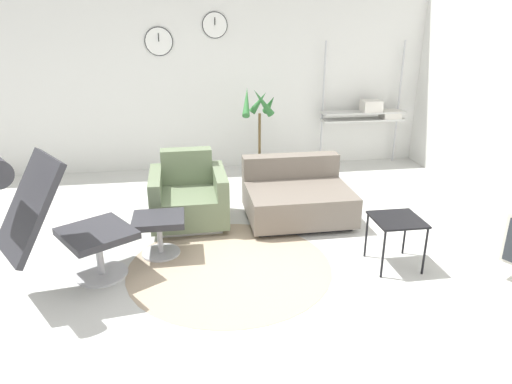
# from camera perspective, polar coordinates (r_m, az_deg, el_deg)

# --- Properties ---
(ground_plane) EXTENTS (12.00, 12.00, 0.00)m
(ground_plane) POSITION_cam_1_polar(r_m,az_deg,el_deg) (4.34, -3.36, -7.86)
(ground_plane) COLOR silver
(wall_back) EXTENTS (12.00, 0.09, 2.80)m
(wall_back) POSITION_cam_1_polar(r_m,az_deg,el_deg) (6.68, -6.05, 14.79)
(wall_back) COLOR silver
(wall_back) RESTS_ON ground_plane
(round_rug) EXTENTS (1.82, 1.82, 0.01)m
(round_rug) POSITION_cam_1_polar(r_m,az_deg,el_deg) (4.15, -3.30, -9.25)
(round_rug) COLOR tan
(round_rug) RESTS_ON ground_plane
(lounge_chair) EXTENTS (1.17, 1.02, 1.22)m
(lounge_chair) POSITION_cam_1_polar(r_m,az_deg,el_deg) (3.83, -24.91, -1.95)
(lounge_chair) COLOR #BCBCC1
(lounge_chair) RESTS_ON ground_plane
(ottoman) EXTENTS (0.47, 0.40, 0.38)m
(ottoman) POSITION_cam_1_polar(r_m,az_deg,el_deg) (4.33, -12.03, -4.24)
(ottoman) COLOR #BCBCC1
(ottoman) RESTS_ON ground_plane
(armchair_red) EXTENTS (0.81, 0.80, 0.75)m
(armchair_red) POSITION_cam_1_polar(r_m,az_deg,el_deg) (4.96, -8.40, -0.76)
(armchair_red) COLOR silver
(armchair_red) RESTS_ON ground_plane
(couch_low) EXTENTS (1.12, 0.96, 0.63)m
(couch_low) POSITION_cam_1_polar(r_m,az_deg,el_deg) (5.06, 5.10, -0.71)
(couch_low) COLOR black
(couch_low) RESTS_ON ground_plane
(side_table) EXTENTS (0.42, 0.42, 0.46)m
(side_table) POSITION_cam_1_polar(r_m,az_deg,el_deg) (4.18, 17.19, -3.82)
(side_table) COLOR black
(side_table) RESTS_ON ground_plane
(potted_plant) EXTENTS (0.48, 0.44, 1.27)m
(potted_plant) POSITION_cam_1_polar(r_m,az_deg,el_deg) (6.24, 0.40, 6.10)
(potted_plant) COLOR #333338
(potted_plant) RESTS_ON ground_plane
(shelf_unit) EXTENTS (1.24, 0.28, 1.81)m
(shelf_unit) POSITION_cam_1_polar(r_m,az_deg,el_deg) (7.05, 14.15, 9.70)
(shelf_unit) COLOR #BCBCC1
(shelf_unit) RESTS_ON ground_plane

